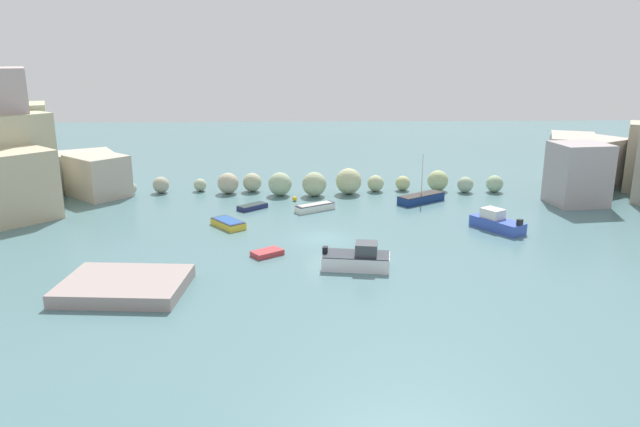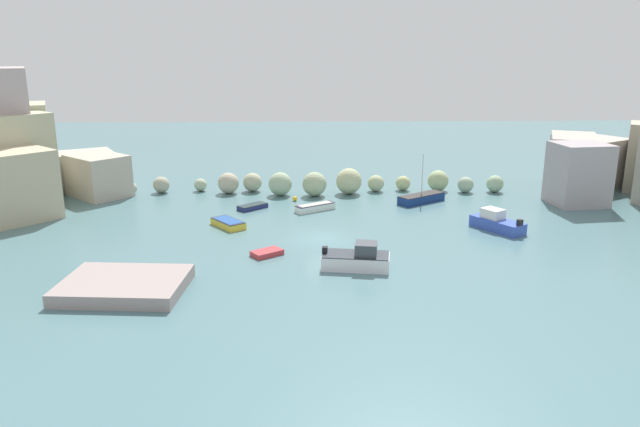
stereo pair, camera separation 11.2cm
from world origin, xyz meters
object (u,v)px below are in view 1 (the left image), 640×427
Objects in this scene: channel_buoy at (295,199)px; moored_boat_0 at (497,222)px; moored_boat_6 at (267,253)px; moored_boat_2 at (228,223)px; moored_boat_1 at (358,259)px; moored_boat_4 at (421,198)px; stone_dock at (125,285)px; moored_boat_3 at (252,207)px; moored_boat_5 at (315,207)px.

moored_boat_0 reaches higher than channel_buoy.
moored_boat_2 is at bearing -99.37° from moored_boat_6.
moored_boat_4 is (8.10, 18.39, -0.23)m from moored_boat_1.
moored_boat_4 is at bearing -4.32° from channel_buoy.
moored_boat_1 is (15.24, 3.82, 0.24)m from stone_dock.
moored_boat_4 reaches higher than moored_boat_0.
stone_dock is at bearing -114.63° from channel_buoy.
stone_dock is at bearing 8.90° from moored_boat_4.
moored_boat_0 is 0.98× the size of moored_boat_1.
stone_dock is at bearing -150.69° from moored_boat_3.
stone_dock is 15.86× the size of channel_buoy.
moored_boat_3 is at bearing -117.02° from moored_boat_6.
moored_boat_2 is 20.06m from moored_boat_4.
moored_boat_1 is at bearing 91.26° from moored_boat_0.
moored_boat_4 is 1.29× the size of moored_boat_5.
stone_dock is 2.95× the size of moored_boat_6.
moored_boat_1 reaches higher than moored_boat_3.
moored_boat_0 reaches higher than moored_boat_2.
channel_buoy is at bearing 112.30° from moored_boat_1.
moored_boat_5 is at bearing 108.52° from moored_boat_1.
stone_dock is 1.48× the size of moored_boat_4.
moored_boat_2 is 0.72× the size of moored_boat_4.
moored_boat_3 reaches higher than moored_boat_6.
channel_buoy is 20.27m from moored_boat_0.
moored_boat_6 is (-1.91, -16.46, -0.05)m from channel_buoy.
stone_dock is 2.07× the size of moored_boat_2.
moored_boat_1 is at bearing 14.08° from stone_dock.
moored_boat_5 is (7.67, 5.11, 0.02)m from moored_boat_2.
moored_boat_1 is 15.77m from moored_boat_5.
channel_buoy is 0.16× the size of moored_boat_3.
moored_boat_1 reaches higher than channel_buoy.
moored_boat_0 is at bearing 24.38° from stone_dock.
moored_boat_0 is at bearing -62.09° from moored_boat_3.
stone_dock reaches higher than moored_boat_3.
moored_boat_0 is 1.89× the size of moored_boat_6.
channel_buoy is 4.29m from moored_boat_5.
channel_buoy is 12.75m from moored_boat_4.
moored_boat_4 is (16.76, 2.01, 0.22)m from moored_boat_3.
moored_boat_1 is at bearing -112.59° from moored_boat_5.
stone_dock is 1.92× the size of moored_boat_5.
moored_boat_4 is 1.99× the size of moored_boat_6.
moored_boat_0 is at bearing 81.11° from moored_boat_4.
moored_boat_0 is 10.61m from moored_boat_4.
stone_dock is 32.22m from moored_boat_4.
moored_boat_0 is 1.33× the size of moored_boat_2.
moored_boat_1 is at bearing 31.56° from moored_boat_4.
moored_boat_6 is (3.78, -7.54, -0.13)m from moored_boat_2.
moored_boat_4 reaches higher than moored_boat_1.
moored_boat_3 is (-8.67, 16.38, -0.45)m from moored_boat_1.
moored_boat_4 is 11.11m from moored_boat_5.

